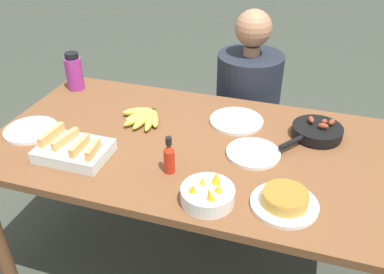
{
  "coord_description": "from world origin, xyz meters",
  "views": [
    {
      "loc": [
        0.45,
        -1.41,
        1.74
      ],
      "look_at": [
        0.0,
        0.0,
        0.79
      ],
      "focal_mm": 38.0,
      "sensor_mm": 36.0,
      "label": 1
    }
  ],
  "objects_px": {
    "banana_bunch": "(144,117)",
    "water_bottle": "(74,72)",
    "empty_plate_near_front": "(31,130)",
    "fruit_bowl_mango": "(208,194)",
    "skillet": "(317,131)",
    "melon_tray": "(74,150)",
    "frittata_plate_center": "(285,201)",
    "empty_plate_far_right": "(253,153)",
    "empty_plate_far_left": "(236,121)",
    "hot_sauce_bottle": "(169,157)",
    "person_figure": "(246,125)"
  },
  "relations": [
    {
      "from": "banana_bunch",
      "to": "water_bottle",
      "type": "height_order",
      "value": "water_bottle"
    },
    {
      "from": "empty_plate_near_front",
      "to": "fruit_bowl_mango",
      "type": "relative_size",
      "value": 1.24
    },
    {
      "from": "skillet",
      "to": "melon_tray",
      "type": "bearing_deg",
      "value": -29.46
    },
    {
      "from": "frittata_plate_center",
      "to": "empty_plate_far_right",
      "type": "bearing_deg",
      "value": 119.94
    },
    {
      "from": "melon_tray",
      "to": "empty_plate_far_left",
      "type": "height_order",
      "value": "melon_tray"
    },
    {
      "from": "empty_plate_far_left",
      "to": "water_bottle",
      "type": "bearing_deg",
      "value": 173.93
    },
    {
      "from": "skillet",
      "to": "frittata_plate_center",
      "type": "relative_size",
      "value": 1.32
    },
    {
      "from": "fruit_bowl_mango",
      "to": "hot_sauce_bottle",
      "type": "xyz_separation_m",
      "value": [
        -0.19,
        0.12,
        0.04
      ]
    },
    {
      "from": "empty_plate_far_left",
      "to": "water_bottle",
      "type": "height_order",
      "value": "water_bottle"
    },
    {
      "from": "skillet",
      "to": "hot_sauce_bottle",
      "type": "distance_m",
      "value": 0.69
    },
    {
      "from": "hot_sauce_bottle",
      "to": "water_bottle",
      "type": "bearing_deg",
      "value": 143.61
    },
    {
      "from": "frittata_plate_center",
      "to": "person_figure",
      "type": "height_order",
      "value": "person_figure"
    },
    {
      "from": "hot_sauce_bottle",
      "to": "person_figure",
      "type": "bearing_deg",
      "value": 81.51
    },
    {
      "from": "banana_bunch",
      "to": "melon_tray",
      "type": "distance_m",
      "value": 0.39
    },
    {
      "from": "empty_plate_near_front",
      "to": "skillet",
      "type": "bearing_deg",
      "value": 15.67
    },
    {
      "from": "skillet",
      "to": "hot_sauce_bottle",
      "type": "bearing_deg",
      "value": -15.94
    },
    {
      "from": "skillet",
      "to": "empty_plate_far_left",
      "type": "distance_m",
      "value": 0.37
    },
    {
      "from": "melon_tray",
      "to": "water_bottle",
      "type": "bearing_deg",
      "value": 120.3
    },
    {
      "from": "melon_tray",
      "to": "person_figure",
      "type": "relative_size",
      "value": 0.25
    },
    {
      "from": "empty_plate_near_front",
      "to": "person_figure",
      "type": "height_order",
      "value": "person_figure"
    },
    {
      "from": "empty_plate_far_left",
      "to": "hot_sauce_bottle",
      "type": "xyz_separation_m",
      "value": [
        -0.17,
        -0.45,
        0.06
      ]
    },
    {
      "from": "frittata_plate_center",
      "to": "water_bottle",
      "type": "distance_m",
      "value": 1.36
    },
    {
      "from": "banana_bunch",
      "to": "empty_plate_far_left",
      "type": "xyz_separation_m",
      "value": [
        0.42,
        0.12,
        -0.01
      ]
    },
    {
      "from": "empty_plate_near_front",
      "to": "empty_plate_far_left",
      "type": "xyz_separation_m",
      "value": [
        0.87,
        0.37,
        -0.0
      ]
    },
    {
      "from": "empty_plate_far_right",
      "to": "fruit_bowl_mango",
      "type": "xyz_separation_m",
      "value": [
        -0.1,
        -0.34,
        0.03
      ]
    },
    {
      "from": "fruit_bowl_mango",
      "to": "skillet",
      "type": "bearing_deg",
      "value": 58.5
    },
    {
      "from": "melon_tray",
      "to": "fruit_bowl_mango",
      "type": "relative_size",
      "value": 1.5
    },
    {
      "from": "frittata_plate_center",
      "to": "fruit_bowl_mango",
      "type": "xyz_separation_m",
      "value": [
        -0.26,
        -0.06,
        0.01
      ]
    },
    {
      "from": "empty_plate_far_right",
      "to": "hot_sauce_bottle",
      "type": "height_order",
      "value": "hot_sauce_bottle"
    },
    {
      "from": "banana_bunch",
      "to": "melon_tray",
      "type": "xyz_separation_m",
      "value": [
        -0.16,
        -0.36,
        0.01
      ]
    },
    {
      "from": "skillet",
      "to": "empty_plate_far_left",
      "type": "height_order",
      "value": "skillet"
    },
    {
      "from": "frittata_plate_center",
      "to": "empty_plate_far_left",
      "type": "xyz_separation_m",
      "value": [
        -0.29,
        0.52,
        -0.02
      ]
    },
    {
      "from": "water_bottle",
      "to": "frittata_plate_center",
      "type": "bearing_deg",
      "value": -27.22
    },
    {
      "from": "melon_tray",
      "to": "hot_sauce_bottle",
      "type": "relative_size",
      "value": 1.81
    },
    {
      "from": "skillet",
      "to": "hot_sauce_bottle",
      "type": "xyz_separation_m",
      "value": [
        -0.53,
        -0.44,
        0.04
      ]
    },
    {
      "from": "melon_tray",
      "to": "skillet",
      "type": "bearing_deg",
      "value": 25.71
    },
    {
      "from": "empty_plate_near_front",
      "to": "person_figure",
      "type": "distance_m",
      "value": 1.23
    },
    {
      "from": "skillet",
      "to": "person_figure",
      "type": "height_order",
      "value": "person_figure"
    },
    {
      "from": "person_figure",
      "to": "empty_plate_near_front",
      "type": "bearing_deg",
      "value": -135.03
    },
    {
      "from": "banana_bunch",
      "to": "person_figure",
      "type": "relative_size",
      "value": 0.19
    },
    {
      "from": "banana_bunch",
      "to": "empty_plate_far_right",
      "type": "height_order",
      "value": "banana_bunch"
    },
    {
      "from": "water_bottle",
      "to": "hot_sauce_bottle",
      "type": "relative_size",
      "value": 1.28
    },
    {
      "from": "skillet",
      "to": "empty_plate_far_left",
      "type": "relative_size",
      "value": 1.26
    },
    {
      "from": "empty_plate_far_left",
      "to": "hot_sauce_bottle",
      "type": "distance_m",
      "value": 0.49
    },
    {
      "from": "banana_bunch",
      "to": "empty_plate_far_right",
      "type": "distance_m",
      "value": 0.56
    },
    {
      "from": "empty_plate_far_right",
      "to": "water_bottle",
      "type": "xyz_separation_m",
      "value": [
        -1.04,
        0.34,
        0.09
      ]
    },
    {
      "from": "banana_bunch",
      "to": "empty_plate_far_right",
      "type": "bearing_deg",
      "value": -12.98
    },
    {
      "from": "water_bottle",
      "to": "melon_tray",
      "type": "bearing_deg",
      "value": -59.7
    },
    {
      "from": "melon_tray",
      "to": "water_bottle",
      "type": "distance_m",
      "value": 0.67
    },
    {
      "from": "skillet",
      "to": "frittata_plate_center",
      "type": "height_order",
      "value": "skillet"
    }
  ]
}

